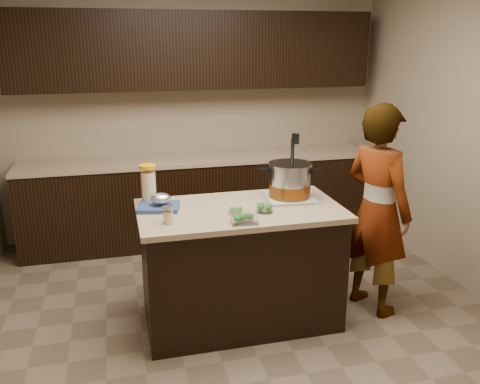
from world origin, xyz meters
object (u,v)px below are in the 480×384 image
object	(u,v)px
stock_pot	(290,182)
person	(377,210)
lemonade_pitcher	(149,186)
island	(240,265)

from	to	relation	value
stock_pot	person	xyz separation A→B (m)	(0.64, -0.18, -0.21)
lemonade_pitcher	person	size ratio (longest dim) A/B	0.18
person	stock_pot	bearing A→B (deg)	53.47
stock_pot	lemonade_pitcher	bearing A→B (deg)	-169.63
person	lemonade_pitcher	bearing A→B (deg)	58.40
lemonade_pitcher	person	bearing A→B (deg)	-11.12
lemonade_pitcher	person	world-z (taller)	person
lemonade_pitcher	island	bearing A→B (deg)	-22.94
island	lemonade_pitcher	bearing A→B (deg)	157.06
lemonade_pitcher	person	xyz separation A→B (m)	(1.68, -0.33, -0.22)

